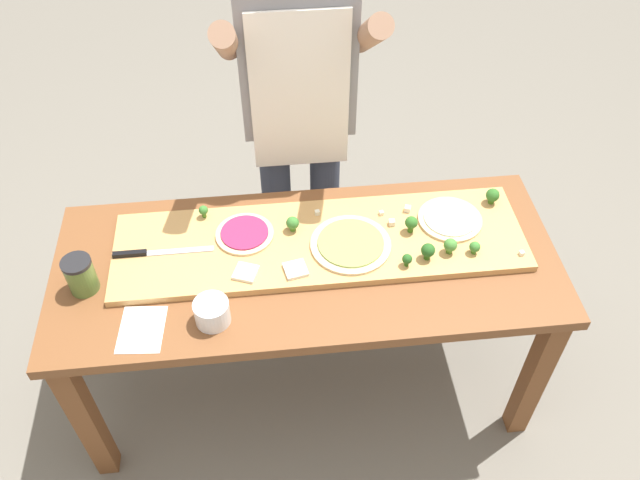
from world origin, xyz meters
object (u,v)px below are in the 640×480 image
(broccoli_floret_front_right, at_px, (450,245))
(cheese_crumble_e, at_px, (408,209))
(broccoli_floret_front_left, at_px, (407,259))
(cheese_crumble_d, at_px, (522,253))
(broccoli_floret_back_left, at_px, (493,196))
(broccoli_floret_center_right, at_px, (411,223))
(prep_table, at_px, (307,280))
(pizza_slice_far_left, at_px, (246,272))
(flour_cup, at_px, (212,313))
(sauce_jar, at_px, (81,275))
(pizza_whole_pesto_green, at_px, (351,244))
(pizza_slice_near_right, at_px, (296,269))
(cheese_crumble_a, at_px, (317,213))
(broccoli_floret_back_mid, at_px, (475,247))
(cook_center, at_px, (298,101))
(pizza_whole_beet_magenta, at_px, (245,234))
(pizza_whole_white_garlic, at_px, (450,219))
(broccoli_floret_back_right, at_px, (203,211))
(cheese_crumble_b, at_px, (392,223))
(broccoli_floret_front_mid, at_px, (428,251))
(cheese_crumble_c, at_px, (381,213))
(chefs_knife, at_px, (149,253))
(broccoli_floret_center_left, at_px, (293,223))
(recipe_note, at_px, (142,329))

(broccoli_floret_front_right, height_order, cheese_crumble_e, broccoli_floret_front_right)
(broccoli_floret_front_left, xyz_separation_m, cheese_crumble_d, (0.39, 0.01, -0.02))
(broccoli_floret_back_left, bearing_deg, broccoli_floret_center_right, -160.76)
(prep_table, height_order, pizza_slice_far_left, pizza_slice_far_left)
(flour_cup, xyz_separation_m, sauce_jar, (-0.41, 0.17, 0.03))
(pizza_whole_pesto_green, height_order, pizza_slice_near_right, pizza_whole_pesto_green)
(broccoli_floret_center_right, distance_m, cheese_crumble_a, 0.33)
(broccoli_floret_back_mid, xyz_separation_m, flour_cup, (-0.86, -0.17, -0.02))
(pizza_slice_near_right, xyz_separation_m, cook_center, (0.06, 0.61, 0.22))
(broccoli_floret_center_right, xyz_separation_m, cook_center, (-0.34, 0.47, 0.19))
(prep_table, xyz_separation_m, pizza_whole_beet_magenta, (-0.20, 0.11, 0.14))
(cheese_crumble_d, bearing_deg, broccoli_floret_front_right, 171.29)
(pizza_whole_white_garlic, bearing_deg, pizza_whole_beet_magenta, 179.65)
(broccoli_floret_back_right, relative_size, sauce_jar, 0.38)
(broccoli_floret_back_left, distance_m, flour_cup, 1.06)
(pizza_slice_far_left, distance_m, broccoli_floret_back_right, 0.31)
(cook_center, bearing_deg, pizza_slice_far_left, -110.36)
(cheese_crumble_b, xyz_separation_m, cheese_crumble_d, (0.40, -0.18, -0.00))
(broccoli_floret_center_right, bearing_deg, cheese_crumble_d, -23.06)
(broccoli_floret_front_mid, bearing_deg, sauce_jar, 179.32)
(flour_cup, relative_size, sauce_jar, 0.86)
(broccoli_floret_center_right, bearing_deg, broccoli_floret_front_left, -106.25)
(cheese_crumble_d, relative_size, cheese_crumble_e, 0.72)
(prep_table, height_order, cheese_crumble_c, cheese_crumble_c)
(pizza_whole_pesto_green, distance_m, cheese_crumble_a, 0.19)
(broccoli_floret_front_mid, distance_m, cheese_crumble_c, 0.25)
(flour_cup, bearing_deg, pizza_whole_pesto_green, 27.92)
(chefs_knife, bearing_deg, pizza_whole_white_garlic, 2.70)
(prep_table, xyz_separation_m, broccoli_floret_back_mid, (0.55, -0.05, 0.16))
(broccoli_floret_front_right, bearing_deg, prep_table, 175.27)
(cheese_crumble_e, bearing_deg, broccoli_floret_center_left, -172.95)
(cheese_crumble_e, bearing_deg, cheese_crumble_a, 176.80)
(cheese_crumble_e, bearing_deg, broccoli_floret_front_left, -102.21)
(pizza_whole_pesto_green, xyz_separation_m, sauce_jar, (-0.86, -0.07, 0.03))
(pizza_whole_pesto_green, xyz_separation_m, broccoli_floret_back_left, (0.53, 0.15, 0.03))
(broccoli_floret_center_right, bearing_deg, chefs_knife, -179.25)
(broccoli_floret_center_left, bearing_deg, pizza_whole_pesto_green, -26.45)
(pizza_whole_white_garlic, xyz_separation_m, sauce_jar, (-1.22, -0.15, 0.03))
(broccoli_floret_front_mid, distance_m, broccoli_floret_front_left, 0.08)
(chefs_knife, height_order, broccoli_floret_front_right, broccoli_floret_front_right)
(broccoli_floret_front_right, bearing_deg, pizza_whole_white_garlic, 75.04)
(cheese_crumble_d, bearing_deg, cheese_crumble_b, 155.30)
(chefs_knife, distance_m, cheese_crumble_d, 1.23)
(broccoli_floret_center_right, bearing_deg, cheese_crumble_e, 84.17)
(broccoli_floret_front_right, xyz_separation_m, broccoli_floret_back_right, (-0.81, 0.26, -0.00))
(pizza_whole_beet_magenta, xyz_separation_m, cheese_crumble_b, (0.50, -0.00, 0.00))
(chefs_knife, relative_size, broccoli_floret_front_right, 5.72)
(pizza_whole_white_garlic, height_order, broccoli_floret_back_left, broccoli_floret_back_left)
(recipe_note, bearing_deg, broccoli_floret_back_left, 18.83)
(pizza_whole_pesto_green, distance_m, cheese_crumble_d, 0.56)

